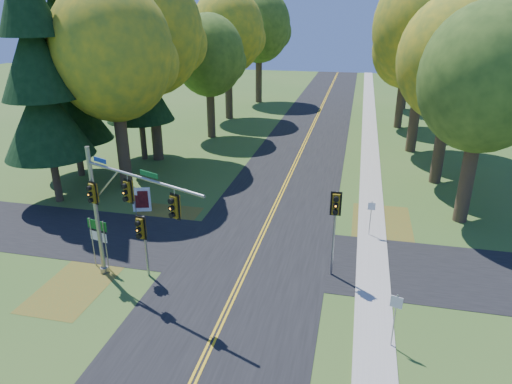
% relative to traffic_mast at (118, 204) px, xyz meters
% --- Properties ---
extents(ground, '(160.00, 160.00, 0.00)m').
position_rel_traffic_mast_xyz_m(ground, '(5.17, 2.31, -4.15)').
color(ground, '#345B20').
rests_on(ground, ground).
extents(road_main, '(8.00, 160.00, 0.02)m').
position_rel_traffic_mast_xyz_m(road_main, '(5.17, 2.31, -4.14)').
color(road_main, black).
rests_on(road_main, ground).
extents(road_cross, '(60.00, 6.00, 0.02)m').
position_rel_traffic_mast_xyz_m(road_cross, '(5.17, 4.31, -4.14)').
color(road_cross, black).
rests_on(road_cross, ground).
extents(centerline_left, '(0.10, 160.00, 0.01)m').
position_rel_traffic_mast_xyz_m(centerline_left, '(5.07, 2.31, -4.13)').
color(centerline_left, gold).
rests_on(centerline_left, road_main).
extents(centerline_right, '(0.10, 160.00, 0.01)m').
position_rel_traffic_mast_xyz_m(centerline_right, '(5.27, 2.31, -4.13)').
color(centerline_right, gold).
rests_on(centerline_right, road_main).
extents(sidewalk_east, '(1.60, 160.00, 0.06)m').
position_rel_traffic_mast_xyz_m(sidewalk_east, '(11.37, 2.31, -4.12)').
color(sidewalk_east, '#9E998E').
rests_on(sidewalk_east, ground).
extents(leaf_patch_w_near, '(4.00, 6.00, 0.00)m').
position_rel_traffic_mast_xyz_m(leaf_patch_w_near, '(-1.33, 6.31, -4.15)').
color(leaf_patch_w_near, brown).
rests_on(leaf_patch_w_near, ground).
extents(leaf_patch_e, '(3.50, 8.00, 0.00)m').
position_rel_traffic_mast_xyz_m(leaf_patch_e, '(11.97, 8.31, -4.15)').
color(leaf_patch_e, brown).
rests_on(leaf_patch_e, ground).
extents(leaf_patch_w_far, '(3.00, 5.00, 0.00)m').
position_rel_traffic_mast_xyz_m(leaf_patch_w_far, '(-2.33, -0.69, -4.15)').
color(leaf_patch_w_far, brown).
rests_on(leaf_patch_w_far, ground).
extents(tree_w_a, '(8.00, 8.00, 14.15)m').
position_rel_traffic_mast_xyz_m(tree_w_a, '(-5.96, 11.69, 5.33)').
color(tree_w_a, '#38281C').
rests_on(tree_w_a, ground).
extents(tree_e_a, '(7.20, 7.20, 12.73)m').
position_rel_traffic_mast_xyz_m(tree_e_a, '(16.73, 11.09, 4.38)').
color(tree_e_a, '#38281C').
rests_on(tree_e_a, ground).
extents(tree_w_b, '(8.60, 8.60, 15.38)m').
position_rel_traffic_mast_xyz_m(tree_w_b, '(-6.55, 18.60, 6.21)').
color(tree_w_b, '#38281C').
rests_on(tree_w_b, ground).
extents(tree_e_b, '(7.60, 7.60, 13.33)m').
position_rel_traffic_mast_xyz_m(tree_e_b, '(16.14, 17.89, 4.74)').
color(tree_e_b, '#38281C').
rests_on(tree_e_b, ground).
extents(tree_w_c, '(6.80, 6.80, 11.91)m').
position_rel_traffic_mast_xyz_m(tree_w_c, '(-4.37, 26.78, 3.79)').
color(tree_w_c, '#38281C').
rests_on(tree_w_c, ground).
extents(tree_e_c, '(8.80, 8.80, 15.79)m').
position_rel_traffic_mast_xyz_m(tree_e_c, '(15.05, 26.00, 6.51)').
color(tree_e_c, '#38281C').
rests_on(tree_e_c, ground).
extents(tree_w_d, '(8.20, 8.20, 14.56)m').
position_rel_traffic_mast_xyz_m(tree_w_d, '(-4.96, 35.50, 5.63)').
color(tree_w_d, '#38281C').
rests_on(tree_w_d, ground).
extents(tree_e_d, '(7.00, 7.00, 12.32)m').
position_rel_traffic_mast_xyz_m(tree_e_d, '(14.43, 35.18, 4.08)').
color(tree_e_d, '#38281C').
rests_on(tree_e_d, ground).
extents(tree_w_e, '(8.40, 8.40, 14.97)m').
position_rel_traffic_mast_xyz_m(tree_w_e, '(-3.76, 46.40, 5.92)').
color(tree_w_e, '#38281C').
rests_on(tree_w_e, ground).
extents(tree_e_e, '(7.80, 7.80, 13.74)m').
position_rel_traffic_mast_xyz_m(tree_e_e, '(15.64, 45.89, 5.04)').
color(tree_e_e, '#38281C').
rests_on(tree_e_e, ground).
extents(pine_a, '(5.60, 5.60, 19.48)m').
position_rel_traffic_mast_xyz_m(pine_a, '(-9.33, 8.31, 5.03)').
color(pine_a, '#38281C').
rests_on(pine_a, ground).
extents(pine_b, '(5.60, 5.60, 17.31)m').
position_rel_traffic_mast_xyz_m(pine_b, '(-10.83, 13.31, 4.01)').
color(pine_b, '#38281C').
rests_on(pine_b, ground).
extents(pine_c, '(5.60, 5.60, 20.56)m').
position_rel_traffic_mast_xyz_m(pine_c, '(-7.83, 18.31, 5.54)').
color(pine_c, '#38281C').
rests_on(pine_c, ground).
extents(traffic_mast, '(6.60, 2.97, 6.46)m').
position_rel_traffic_mast_xyz_m(traffic_mast, '(0.00, 0.00, 0.00)').
color(traffic_mast, gray).
rests_on(traffic_mast, ground).
extents(east_signal_pole, '(0.52, 0.60, 4.47)m').
position_rel_traffic_mast_xyz_m(east_signal_pole, '(9.37, 2.80, -0.77)').
color(east_signal_pole, gray).
rests_on(east_signal_pole, ground).
extents(ped_signal_pole, '(0.52, 0.60, 3.27)m').
position_rel_traffic_mast_xyz_m(ped_signal_pole, '(0.63, 0.74, -1.72)').
color(ped_signal_pole, gray).
rests_on(ped_signal_pole, ground).
extents(route_sign_cluster, '(1.20, 0.35, 2.65)m').
position_rel_traffic_mast_xyz_m(route_sign_cluster, '(-1.97, 1.17, -2.29)').
color(route_sign_cluster, gray).
rests_on(route_sign_cluster, ground).
extents(info_kiosk, '(1.15, 0.47, 1.60)m').
position_rel_traffic_mast_xyz_m(info_kiosk, '(-3.06, 7.97, -3.36)').
color(info_kiosk, white).
rests_on(info_kiosk, ground).
extents(reg_sign_e_north, '(0.41, 0.06, 2.12)m').
position_rel_traffic_mast_xyz_m(reg_sign_e_north, '(11.19, 7.69, -2.70)').
color(reg_sign_e_north, gray).
rests_on(reg_sign_e_north, ground).
extents(reg_sign_e_south, '(0.44, 0.16, 2.36)m').
position_rel_traffic_mast_xyz_m(reg_sign_e_south, '(11.99, -1.70, -2.54)').
color(reg_sign_e_south, gray).
rests_on(reg_sign_e_south, ground).
extents(reg_sign_w, '(0.43, 0.09, 2.25)m').
position_rel_traffic_mast_xyz_m(reg_sign_w, '(-2.77, 6.57, -2.61)').
color(reg_sign_w, gray).
rests_on(reg_sign_w, ground).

